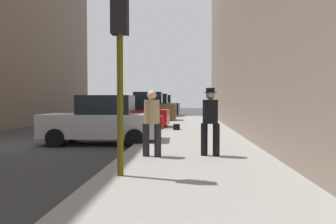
{
  "coord_description": "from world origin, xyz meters",
  "views": [
    {
      "loc": [
        5.8,
        -11.37,
        1.59
      ],
      "look_at": [
        4.69,
        6.5,
        0.98
      ],
      "focal_mm": 35.0,
      "sensor_mm": 36.0,
      "label": 1
    }
  ],
  "objects_px": {
    "fire_hydrant": "(162,122)",
    "duffel_bag": "(177,127)",
    "parked_black_suv": "(154,107)",
    "pedestrian_in_tan_coat": "(152,120)",
    "parked_white_van": "(160,106)",
    "parked_bronze_suv": "(146,108)",
    "pedestrian_with_fedora": "(210,118)",
    "parked_silver_sedan": "(102,121)",
    "parked_red_hatchback": "(132,114)",
    "traffic_light": "(120,40)"
  },
  "relations": [
    {
      "from": "parked_black_suv",
      "to": "pedestrian_in_tan_coat",
      "type": "bearing_deg",
      "value": -84.25
    },
    {
      "from": "parked_silver_sedan",
      "to": "pedestrian_with_fedora",
      "type": "height_order",
      "value": "pedestrian_with_fedora"
    },
    {
      "from": "parked_white_van",
      "to": "traffic_light",
      "type": "xyz_separation_m",
      "value": [
        1.85,
        -30.44,
        1.73
      ]
    },
    {
      "from": "duffel_bag",
      "to": "parked_bronze_suv",
      "type": "bearing_deg",
      "value": 107.57
    },
    {
      "from": "pedestrian_with_fedora",
      "to": "pedestrian_in_tan_coat",
      "type": "bearing_deg",
      "value": -173.07
    },
    {
      "from": "parked_bronze_suv",
      "to": "pedestrian_in_tan_coat",
      "type": "relative_size",
      "value": 2.7
    },
    {
      "from": "parked_red_hatchback",
      "to": "pedestrian_with_fedora",
      "type": "xyz_separation_m",
      "value": [
        3.73,
        -9.59,
        0.29
      ]
    },
    {
      "from": "parked_white_van",
      "to": "duffel_bag",
      "type": "relative_size",
      "value": 10.49
    },
    {
      "from": "parked_silver_sedan",
      "to": "duffel_bag",
      "type": "xyz_separation_m",
      "value": [
        2.57,
        4.43,
        -0.56
      ]
    },
    {
      "from": "parked_silver_sedan",
      "to": "fire_hydrant",
      "type": "distance_m",
      "value": 5.12
    },
    {
      "from": "parked_bronze_suv",
      "to": "pedestrian_with_fedora",
      "type": "height_order",
      "value": "parked_bronze_suv"
    },
    {
      "from": "fire_hydrant",
      "to": "pedestrian_in_tan_coat",
      "type": "xyz_separation_m",
      "value": [
        0.41,
        -8.22,
        0.61
      ]
    },
    {
      "from": "parked_black_suv",
      "to": "parked_white_van",
      "type": "distance_m",
      "value": 6.21
    },
    {
      "from": "parked_black_suv",
      "to": "pedestrian_with_fedora",
      "type": "bearing_deg",
      "value": -80.31
    },
    {
      "from": "parked_white_van",
      "to": "fire_hydrant",
      "type": "height_order",
      "value": "parked_white_van"
    },
    {
      "from": "fire_hydrant",
      "to": "duffel_bag",
      "type": "distance_m",
      "value": 0.87
    },
    {
      "from": "fire_hydrant",
      "to": "traffic_light",
      "type": "height_order",
      "value": "traffic_light"
    },
    {
      "from": "parked_silver_sedan",
      "to": "parked_black_suv",
      "type": "xyz_separation_m",
      "value": [
        -0.0,
        18.58,
        0.18
      ]
    },
    {
      "from": "parked_silver_sedan",
      "to": "parked_red_hatchback",
      "type": "height_order",
      "value": "same"
    },
    {
      "from": "fire_hydrant",
      "to": "duffel_bag",
      "type": "bearing_deg",
      "value": -24.17
    },
    {
      "from": "parked_red_hatchback",
      "to": "fire_hydrant",
      "type": "xyz_separation_m",
      "value": [
        1.8,
        -1.55,
        -0.35
      ]
    },
    {
      "from": "parked_bronze_suv",
      "to": "fire_hydrant",
      "type": "relative_size",
      "value": 6.57
    },
    {
      "from": "parked_red_hatchback",
      "to": "pedestrian_in_tan_coat",
      "type": "xyz_separation_m",
      "value": [
        2.22,
        -9.78,
        0.26
      ]
    },
    {
      "from": "duffel_bag",
      "to": "pedestrian_in_tan_coat",
      "type": "bearing_deg",
      "value": -92.59
    },
    {
      "from": "traffic_light",
      "to": "duffel_bag",
      "type": "distance_m",
      "value": 10.39
    },
    {
      "from": "pedestrian_in_tan_coat",
      "to": "duffel_bag",
      "type": "height_order",
      "value": "pedestrian_in_tan_coat"
    },
    {
      "from": "parked_black_suv",
      "to": "pedestrian_in_tan_coat",
      "type": "xyz_separation_m",
      "value": [
        2.22,
        -22.03,
        0.07
      ]
    },
    {
      "from": "parked_white_van",
      "to": "fire_hydrant",
      "type": "xyz_separation_m",
      "value": [
        1.8,
        -20.02,
        -0.54
      ]
    },
    {
      "from": "parked_red_hatchback",
      "to": "parked_silver_sedan",
      "type": "bearing_deg",
      "value": -90.0
    },
    {
      "from": "traffic_light",
      "to": "fire_hydrant",
      "type": "bearing_deg",
      "value": 90.28
    },
    {
      "from": "parked_silver_sedan",
      "to": "parked_black_suv",
      "type": "height_order",
      "value": "parked_black_suv"
    },
    {
      "from": "traffic_light",
      "to": "parked_silver_sedan",
      "type": "bearing_deg",
      "value": 108.19
    },
    {
      "from": "parked_black_suv",
      "to": "fire_hydrant",
      "type": "xyz_separation_m",
      "value": [
        1.8,
        -13.81,
        -0.54
      ]
    },
    {
      "from": "parked_black_suv",
      "to": "parked_white_van",
      "type": "height_order",
      "value": "same"
    },
    {
      "from": "parked_silver_sedan",
      "to": "duffel_bag",
      "type": "relative_size",
      "value": 9.64
    },
    {
      "from": "duffel_bag",
      "to": "parked_white_van",
      "type": "bearing_deg",
      "value": 97.2
    },
    {
      "from": "pedestrian_in_tan_coat",
      "to": "parked_bronze_suv",
      "type": "bearing_deg",
      "value": 97.89
    },
    {
      "from": "parked_black_suv",
      "to": "duffel_bag",
      "type": "distance_m",
      "value": 14.4
    },
    {
      "from": "parked_silver_sedan",
      "to": "pedestrian_in_tan_coat",
      "type": "xyz_separation_m",
      "value": [
        2.22,
        -3.45,
        0.26
      ]
    },
    {
      "from": "parked_silver_sedan",
      "to": "pedestrian_with_fedora",
      "type": "relative_size",
      "value": 2.39
    },
    {
      "from": "pedestrian_with_fedora",
      "to": "pedestrian_in_tan_coat",
      "type": "distance_m",
      "value": 1.53
    },
    {
      "from": "duffel_bag",
      "to": "fire_hydrant",
      "type": "bearing_deg",
      "value": 155.83
    },
    {
      "from": "traffic_light",
      "to": "pedestrian_in_tan_coat",
      "type": "xyz_separation_m",
      "value": [
        0.36,
        2.19,
        -1.65
      ]
    },
    {
      "from": "parked_white_van",
      "to": "duffel_bag",
      "type": "xyz_separation_m",
      "value": [
        2.57,
        -20.37,
        -0.74
      ]
    },
    {
      "from": "parked_bronze_suv",
      "to": "fire_hydrant",
      "type": "height_order",
      "value": "parked_bronze_suv"
    },
    {
      "from": "parked_silver_sedan",
      "to": "fire_hydrant",
      "type": "bearing_deg",
      "value": 69.31
    },
    {
      "from": "parked_bronze_suv",
      "to": "traffic_light",
      "type": "bearing_deg",
      "value": -84.18
    },
    {
      "from": "parked_red_hatchback",
      "to": "parked_black_suv",
      "type": "bearing_deg",
      "value": 90.0
    },
    {
      "from": "parked_black_suv",
      "to": "pedestrian_with_fedora",
      "type": "distance_m",
      "value": 22.16
    },
    {
      "from": "parked_bronze_suv",
      "to": "pedestrian_with_fedora",
      "type": "xyz_separation_m",
      "value": [
        3.73,
        -15.82,
        0.1
      ]
    }
  ]
}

